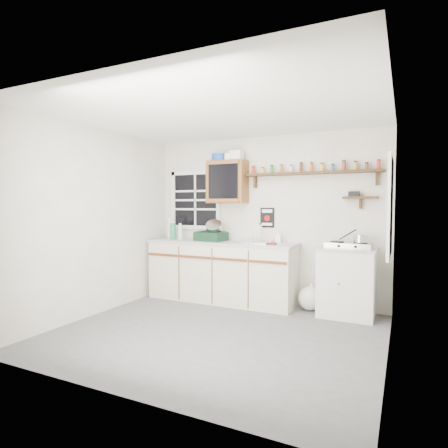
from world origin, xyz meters
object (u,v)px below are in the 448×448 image
object	(u,v)px
upper_cabinet	(227,182)
dish_rack	(212,234)
main_cabinet	(221,271)
right_cabinet	(347,282)
spice_shelf	(312,172)
hotplate	(349,245)

from	to	relation	value
upper_cabinet	dish_rack	xyz separation A→B (m)	(-0.19, -0.14, -0.80)
main_cabinet	right_cabinet	xyz separation A→B (m)	(1.83, 0.03, -0.01)
right_cabinet	dish_rack	distance (m)	2.07
main_cabinet	spice_shelf	distance (m)	1.99
spice_shelf	right_cabinet	bearing A→B (deg)	-19.98
upper_cabinet	dish_rack	bearing A→B (deg)	-143.70
dish_rack	hotplate	world-z (taller)	dish_rack
main_cabinet	hotplate	world-z (taller)	hotplate
hotplate	spice_shelf	bearing A→B (deg)	161.18
right_cabinet	upper_cabinet	world-z (taller)	upper_cabinet
upper_cabinet	spice_shelf	xyz separation A→B (m)	(1.28, 0.07, 0.11)
main_cabinet	dish_rack	size ratio (longest dim) A/B	4.84
upper_cabinet	main_cabinet	bearing A→B (deg)	-103.68
main_cabinet	right_cabinet	distance (m)	1.84
main_cabinet	hotplate	distance (m)	1.92
upper_cabinet	spice_shelf	size ratio (longest dim) A/B	0.34
spice_shelf	hotplate	size ratio (longest dim) A/B	3.25
main_cabinet	spice_shelf	world-z (taller)	spice_shelf
main_cabinet	dish_rack	world-z (taller)	dish_rack
right_cabinet	spice_shelf	xyz separation A→B (m)	(-0.52, 0.19, 1.48)
right_cabinet	upper_cabinet	xyz separation A→B (m)	(-1.80, 0.12, 1.37)
main_cabinet	upper_cabinet	xyz separation A→B (m)	(0.03, 0.14, 1.36)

